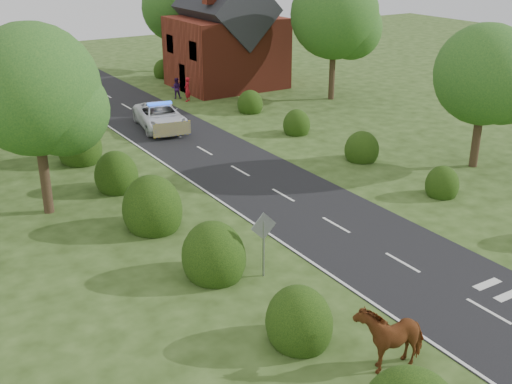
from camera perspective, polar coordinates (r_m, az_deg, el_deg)
ground at (r=25.10m, az=12.89°, el=-6.17°), size 120.00×120.00×0.00m
road at (r=36.23m, az=-3.86°, el=3.26°), size 6.00×70.00×0.02m
road_markings at (r=33.80m, az=-4.55°, el=1.86°), size 4.96×70.00×0.01m
hedgerow_left at (r=30.63m, az=-11.64°, el=0.74°), size 2.75×50.41×3.00m
hedgerow_right at (r=36.64m, az=8.13°, el=4.19°), size 2.10×45.78×2.10m
tree_left_a at (r=28.57m, az=-18.57°, el=8.17°), size 5.74×5.60×8.38m
tree_right_a at (r=35.30m, az=20.05°, el=9.46°), size 5.33×5.20×7.56m
tree_right_b at (r=48.35m, az=7.39°, el=15.07°), size 6.56×6.40×9.40m
tree_right_c at (r=59.23m, az=-6.83°, el=15.76°), size 6.15×6.00×8.58m
road_sign at (r=22.86m, az=0.68°, el=-3.84°), size 1.06×0.08×2.53m
house at (r=52.63m, az=-2.68°, el=13.41°), size 8.00×7.40×9.17m
cow at (r=19.29m, az=11.82°, el=-12.60°), size 2.41×1.48×1.61m
police_van at (r=41.62m, az=-8.50°, el=6.65°), size 3.51×5.97×1.70m
pedestrian_red at (r=48.38m, az=-6.14°, el=9.06°), size 0.78×0.75×1.79m
pedestrian_purple at (r=49.40m, az=-7.09°, el=9.14°), size 0.95×0.89×1.55m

